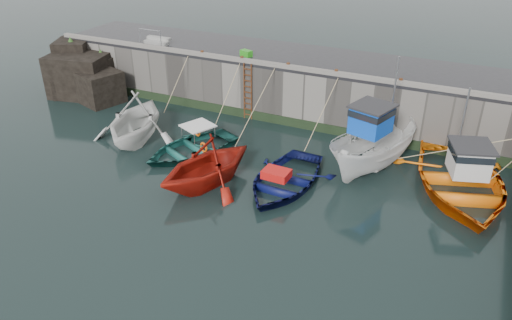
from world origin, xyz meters
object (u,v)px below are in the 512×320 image
at_px(ladder, 248,92).
at_px(bollard_b, 242,59).
at_px(bollard_c, 288,65).
at_px(boat_near_blue, 191,153).
at_px(boat_far_orange, 460,180).
at_px(boat_near_navy, 284,185).
at_px(bollard_a, 202,53).
at_px(boat_near_white, 137,139).
at_px(boat_far_white, 374,148).
at_px(bollard_d, 336,72).
at_px(bollard_e, 401,81).
at_px(fish_crate, 246,53).
at_px(boat_near_blacktrim, 207,183).

xyz_separation_m(ladder, bollard_b, (-0.50, 0.34, 1.71)).
bearing_deg(bollard_c, boat_near_blue, -118.61).
bearing_deg(boat_far_orange, boat_near_navy, -176.03).
bearing_deg(boat_far_orange, bollard_a, 148.80).
bearing_deg(boat_near_white, boat_far_white, -6.11).
relative_size(boat_near_blue, bollard_b, 17.66).
xyz_separation_m(boat_far_white, bollard_d, (-2.88, 2.99, 2.30)).
bearing_deg(ladder, bollard_e, 2.40).
xyz_separation_m(boat_far_orange, bollard_c, (-9.31, 3.35, 2.81)).
bearing_deg(bollard_d, fish_crate, 170.26).
xyz_separation_m(bollard_a, bollard_c, (5.20, 0.00, 0.00)).
relative_size(boat_far_orange, bollard_c, 30.81).
distance_m(fish_crate, bollard_a, 2.48).
bearing_deg(boat_near_navy, bollard_c, 113.34).
height_order(bollard_a, bollard_e, same).
bearing_deg(boat_near_blue, bollard_e, 55.52).
distance_m(boat_near_blue, bollard_a, 6.65).
relative_size(boat_near_blacktrim, boat_far_white, 0.75).
bearing_deg(boat_near_blacktrim, bollard_b, 124.22).
bearing_deg(bollard_b, ladder, -33.86).
height_order(boat_near_navy, fish_crate, fish_crate).
bearing_deg(boat_near_blue, boat_far_orange, 33.20).
bearing_deg(boat_far_white, bollard_a, -178.25).
bearing_deg(fish_crate, boat_near_blacktrim, -56.33).
distance_m(boat_near_white, fish_crate, 7.70).
bearing_deg(bollard_c, boat_far_orange, -19.82).
bearing_deg(bollard_b, boat_near_blacktrim, -74.94).
xyz_separation_m(ladder, fish_crate, (-0.71, 1.28, 1.74)).
distance_m(boat_near_navy, bollard_c, 7.39).
height_order(boat_near_white, bollard_b, bollard_b).
height_order(boat_near_blacktrim, bollard_b, bollard_b).
bearing_deg(boat_near_navy, bollard_e, 63.20).
xyz_separation_m(ladder, boat_far_white, (7.68, -2.65, -0.59)).
bearing_deg(boat_near_white, bollard_d, 13.62).
bearing_deg(fish_crate, boat_near_navy, -34.34).
height_order(boat_near_white, boat_far_orange, boat_far_orange).
relative_size(boat_far_orange, bollard_d, 30.81).
bearing_deg(boat_near_navy, boat_near_blue, 172.72).
relative_size(boat_far_white, boat_far_orange, 0.75).
relative_size(boat_far_white, fish_crate, 9.91).
xyz_separation_m(ladder, bollard_d, (4.80, 0.34, 1.71)).
bearing_deg(boat_near_white, bollard_c, 22.91).
distance_m(boat_near_blue, boat_near_navy, 5.36).
xyz_separation_m(boat_near_blacktrim, bollard_d, (3.29, 7.48, 3.30)).
xyz_separation_m(ladder, bollard_a, (-3.00, 0.34, 1.71)).
bearing_deg(boat_near_white, fish_crate, 44.70).
relative_size(boat_near_blacktrim, bollard_d, 17.26).
height_order(bollard_b, bollard_e, same).
relative_size(boat_near_navy, bollard_a, 18.87).
distance_m(boat_near_blue, boat_far_orange, 12.36).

